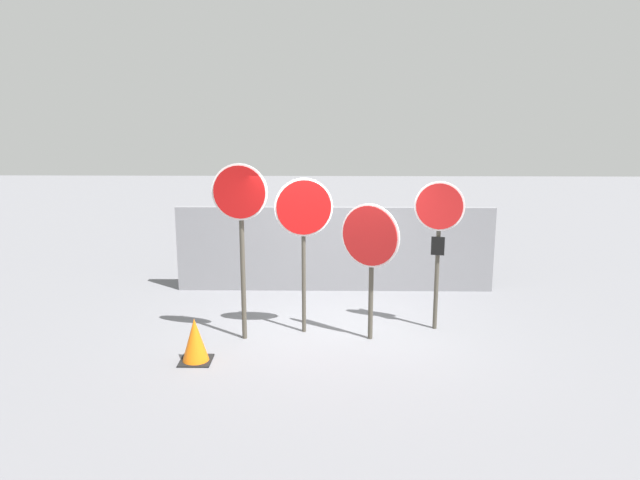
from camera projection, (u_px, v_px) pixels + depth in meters
ground_plane at (336, 331)px, 9.81m from camera, size 40.00×40.00×0.00m
fence_back at (335, 249)px, 11.74m from camera, size 5.96×0.12×1.61m
stop_sign_0 at (240, 213)px, 9.05m from camera, size 0.83×0.17×2.68m
stop_sign_1 at (304, 219)px, 9.35m from camera, size 0.88×0.18×2.43m
stop_sign_2 at (370, 244)px, 9.14m from camera, size 0.83×0.51×2.09m
stop_sign_3 at (439, 222)px, 9.50m from camera, size 0.75×0.20×2.36m
traffic_cone_0 at (195, 340)px, 8.62m from camera, size 0.44×0.44×0.63m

